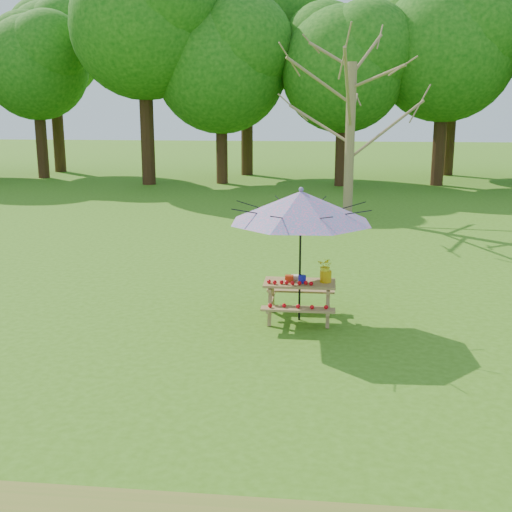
# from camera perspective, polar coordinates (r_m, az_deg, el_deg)

# --- Properties ---
(ground) EXTENTS (120.00, 120.00, 0.00)m
(ground) POSITION_cam_1_polar(r_m,az_deg,el_deg) (9.27, -21.47, -10.36)
(ground) COLOR #3B6B14
(ground) RESTS_ON ground
(treeline) EXTENTS (60.00, 12.00, 16.00)m
(treeline) POSITION_cam_1_polar(r_m,az_deg,el_deg) (30.09, -1.93, 21.68)
(treeline) COLOR #0F510D
(treeline) RESTS_ON ground
(picnic_table) EXTENTS (1.20, 1.32, 0.67)m
(picnic_table) POSITION_cam_1_polar(r_m,az_deg,el_deg) (10.92, 3.87, -4.05)
(picnic_table) COLOR olive
(picnic_table) RESTS_ON ground
(patio_umbrella) EXTENTS (3.08, 3.08, 2.27)m
(patio_umbrella) POSITION_cam_1_polar(r_m,az_deg,el_deg) (10.56, 4.01, 4.39)
(patio_umbrella) COLOR black
(patio_umbrella) RESTS_ON ground
(produce_bins) EXTENTS (0.36, 0.36, 0.13)m
(produce_bins) POSITION_cam_1_polar(r_m,az_deg,el_deg) (10.84, 3.59, -2.00)
(produce_bins) COLOR #B42D0E
(produce_bins) RESTS_ON picnic_table
(tomatoes_row) EXTENTS (0.77, 0.13, 0.07)m
(tomatoes_row) POSITION_cam_1_polar(r_m,az_deg,el_deg) (10.65, 3.06, -2.37)
(tomatoes_row) COLOR red
(tomatoes_row) RESTS_ON picnic_table
(flower_bucket) EXTENTS (0.33, 0.31, 0.42)m
(flower_bucket) POSITION_cam_1_polar(r_m,az_deg,el_deg) (10.80, 6.23, -1.16)
(flower_bucket) COLOR #D99B0B
(flower_bucket) RESTS_ON picnic_table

